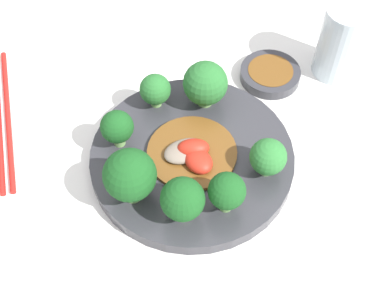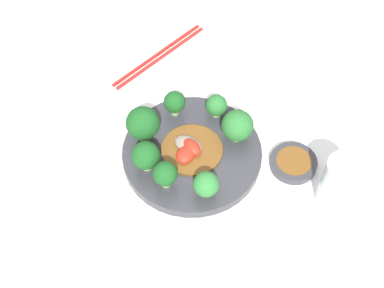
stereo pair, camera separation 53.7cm
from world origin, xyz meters
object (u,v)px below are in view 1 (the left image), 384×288
(plate, at_px, (192,158))
(broccoli_east, at_px, (227,192))
(broccoli_west, at_px, (155,90))
(broccoli_south, at_px, (130,176))
(broccoli_northwest, at_px, (205,84))
(sauce_dish, at_px, (270,74))
(broccoli_southwest, at_px, (117,127))
(chopsticks, at_px, (3,117))
(stirfry_center, at_px, (192,153))
(drinking_glass, at_px, (342,42))
(broccoli_northeast, at_px, (268,157))
(broccoli_southeast, at_px, (183,200))

(plate, bearing_deg, broccoli_east, -4.78)
(plate, height_order, broccoli_west, broccoli_west)
(broccoli_east, distance_m, broccoli_south, 0.11)
(broccoli_northwest, distance_m, sauce_dish, 0.12)
(broccoli_southwest, distance_m, sauce_dish, 0.24)
(chopsticks, relative_size, sauce_dish, 2.83)
(broccoli_south, bearing_deg, stirfry_center, 97.77)
(drinking_glass, bearing_deg, broccoli_south, -82.62)
(broccoli_northeast, bearing_deg, plate, -138.01)
(broccoli_south, height_order, chopsticks, broccoli_south)
(broccoli_east, bearing_deg, broccoli_northwest, 155.84)
(broccoli_northeast, distance_m, chopsticks, 0.35)
(broccoli_east, height_order, sauce_dish, broccoli_east)
(broccoli_southeast, bearing_deg, plate, 141.47)
(broccoli_east, height_order, drinking_glass, drinking_glass)
(broccoli_southwest, distance_m, stirfry_center, 0.09)
(broccoli_northwest, xyz_separation_m, sauce_dish, (-0.00, 0.11, -0.05))
(broccoli_northeast, bearing_deg, drinking_glass, 116.55)
(broccoli_west, relative_size, chopsticks, 0.20)
(plate, relative_size, chopsticks, 1.05)
(broccoli_south, height_order, sauce_dish, broccoli_south)
(sauce_dish, bearing_deg, broccoli_northeast, -39.07)
(broccoli_southeast, relative_size, drinking_glass, 0.57)
(chopsticks, bearing_deg, stirfry_center, 41.76)
(broccoli_west, xyz_separation_m, broccoli_northeast, (0.16, 0.06, 0.00))
(broccoli_south, distance_m, stirfry_center, 0.09)
(broccoli_northwest, xyz_separation_m, chopsticks, (-0.13, -0.23, -0.05))
(broccoli_south, bearing_deg, plate, 99.48)
(broccoli_east, relative_size, stirfry_center, 0.51)
(broccoli_southwest, distance_m, chopsticks, 0.17)
(broccoli_northwest, relative_size, stirfry_center, 0.59)
(broccoli_northwest, distance_m, stirfry_center, 0.09)
(drinking_glass, bearing_deg, chopsticks, -110.50)
(broccoli_south, xyz_separation_m, drinking_glass, (-0.04, 0.34, -0.01))
(drinking_glass, bearing_deg, sauce_dish, -112.23)
(broccoli_northwest, bearing_deg, plate, -43.23)
(broccoli_southwest, relative_size, broccoli_southeast, 0.87)
(broccoli_southeast, height_order, broccoli_northwest, broccoli_northwest)
(broccoli_southeast, bearing_deg, drinking_glass, 107.41)
(plate, distance_m, broccoli_northeast, 0.10)
(broccoli_southeast, distance_m, broccoli_northwest, 0.17)
(stirfry_center, relative_size, drinking_glass, 1.02)
(broccoli_south, distance_m, broccoli_northeast, 0.16)
(broccoli_west, height_order, broccoli_northwest, broccoli_northwest)
(broccoli_west, bearing_deg, drinking_glass, 76.07)
(broccoli_west, relative_size, stirfry_center, 0.44)
(broccoli_northeast, bearing_deg, broccoli_east, -77.13)
(broccoli_northeast, relative_size, broccoli_northwest, 0.80)
(chopsticks, bearing_deg, broccoli_northeast, 42.38)
(broccoli_southeast, relative_size, broccoli_northeast, 1.18)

